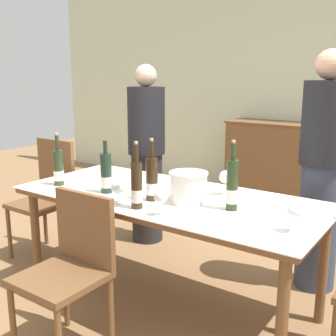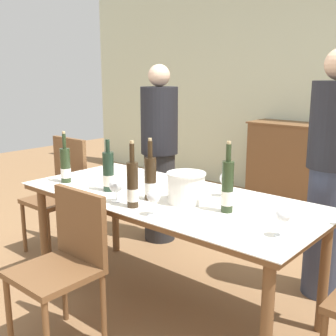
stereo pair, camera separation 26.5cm
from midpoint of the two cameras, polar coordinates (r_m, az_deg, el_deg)
ground_plane at (r=3.00m, az=-2.66°, el=-17.71°), size 12.00×12.00×0.00m
back_wall at (r=5.23m, az=17.57°, el=10.86°), size 8.00×0.10×2.80m
sideboard_cabinet at (r=5.08m, az=15.02°, el=0.50°), size 1.57×0.46×0.96m
dining_table at (r=2.72m, az=-2.80°, el=-5.14°), size 2.00×0.89×0.75m
ice_bucket at (r=2.54m, az=-0.20°, el=-2.51°), size 0.24×0.24×0.19m
wine_bottle_0 at (r=2.43m, az=-7.44°, el=-2.47°), size 0.07×0.07×0.39m
wine_bottle_1 at (r=3.05m, az=-17.06°, el=-0.06°), size 0.07×0.07×0.37m
wine_bottle_2 at (r=2.57m, az=-5.15°, el=-1.64°), size 0.08×0.08×0.38m
wine_bottle_3 at (r=2.39m, az=5.56°, el=-2.47°), size 0.07×0.07×0.40m
wine_bottle_4 at (r=2.78m, az=-11.10°, el=-0.86°), size 0.08×0.08×0.35m
wine_glass_0 at (r=2.30m, az=-4.28°, el=-4.09°), size 0.08×0.08×0.15m
wine_glass_1 at (r=2.55m, az=-9.77°, el=-2.68°), size 0.08×0.08×0.14m
wine_glass_2 at (r=2.69m, az=5.00°, el=-1.34°), size 0.08×0.08×0.16m
wine_glass_3 at (r=2.11m, az=13.29°, el=-5.99°), size 0.07×0.07×0.14m
chair_near_front at (r=2.44m, az=-16.08°, el=-12.16°), size 0.42×0.42×0.88m
chair_left_end at (r=3.71m, az=-17.94°, el=-2.95°), size 0.42×0.42×0.98m
person_host at (r=3.78m, az=-4.92°, el=1.68°), size 0.33×0.33×1.59m
person_guest_left at (r=3.04m, az=17.87°, el=-0.74°), size 0.33×0.33×1.68m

